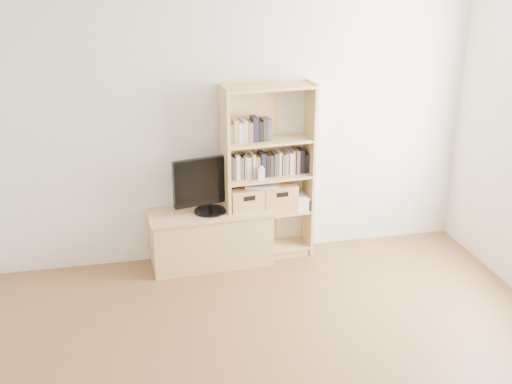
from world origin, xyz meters
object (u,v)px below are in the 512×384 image
object	(u,v)px
tv_stand	(211,239)
laptop	(262,185)
television	(210,185)
basket_left	(245,201)
bookshelf	(268,174)
basket_right	(278,197)
baby_monitor	(261,174)

from	to	relation	value
tv_stand	laptop	size ratio (longest dim) A/B	3.64
tv_stand	laptop	bearing A→B (deg)	2.22
tv_stand	television	xyz separation A→B (m)	(0.00, 0.00, 0.55)
television	laptop	bearing A→B (deg)	-7.67
basket_left	tv_stand	bearing A→B (deg)	178.43
television	bookshelf	bearing A→B (deg)	-6.99
basket_left	basket_right	bearing A→B (deg)	-2.48
laptop	basket_left	bearing A→B (deg)	-161.25
bookshelf	basket_left	bearing A→B (deg)	-178.81
baby_monitor	basket_left	xyz separation A→B (m)	(-0.14, 0.08, -0.28)
television	baby_monitor	size ratio (longest dim) A/B	6.17
basket_left	bookshelf	bearing A→B (deg)	-1.28
television	laptop	world-z (taller)	television
television	laptop	xyz separation A→B (m)	(0.50, 0.05, -0.05)
baby_monitor	bookshelf	bearing A→B (deg)	54.11
tv_stand	basket_right	size ratio (longest dim) A/B	3.45
bookshelf	television	world-z (taller)	bookshelf
tv_stand	bookshelf	size ratio (longest dim) A/B	0.66
basket_right	basket_left	bearing A→B (deg)	-178.96
basket_right	television	bearing A→B (deg)	-178.50
tv_stand	baby_monitor	world-z (taller)	baby_monitor
bookshelf	baby_monitor	size ratio (longest dim) A/B	15.22
baby_monitor	basket_left	bearing A→B (deg)	154.95
bookshelf	baby_monitor	world-z (taller)	bookshelf
television	basket_left	bearing A→B (deg)	-7.11
baby_monitor	basket_right	xyz separation A→B (m)	(0.19, 0.11, -0.28)
bookshelf	laptop	xyz separation A→B (m)	(-0.06, -0.01, -0.10)
tv_stand	laptop	world-z (taller)	laptop
bookshelf	basket_right	size ratio (longest dim) A/B	5.27
baby_monitor	television	bearing A→B (deg)	178.96
tv_stand	baby_monitor	size ratio (longest dim) A/B	9.98
basket_right	laptop	world-z (taller)	laptop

